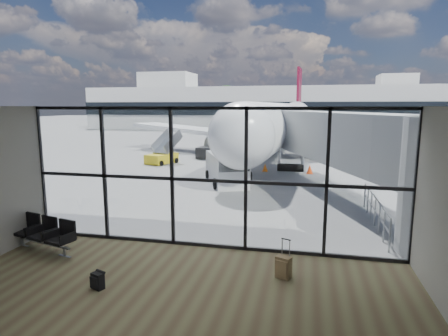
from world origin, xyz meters
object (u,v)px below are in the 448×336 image
at_px(airliner, 282,124).
at_px(suitcase, 283,267).
at_px(backpack, 97,281).
at_px(belt_loader, 209,151).
at_px(seating_row, 46,232).
at_px(service_van, 227,169).
at_px(mobile_stairs, 162,157).

bearing_deg(airliner, suitcase, -82.20).
distance_m(backpack, belt_loader, 24.19).
bearing_deg(belt_loader, airliner, 36.43).
height_order(backpack, belt_loader, belt_loader).
height_order(seating_row, backpack, seating_row).
height_order(airliner, service_van, airliner).
height_order(suitcase, service_van, service_van).
distance_m(seating_row, airliner, 26.38).
height_order(suitcase, airliner, airliner).
bearing_deg(seating_row, airliner, 92.30).
xyz_separation_m(suitcase, belt_loader, (-8.00, 22.33, 0.26)).
bearing_deg(seating_row, backpack, -19.10).
xyz_separation_m(backpack, belt_loader, (-3.54, 23.93, 0.35)).
relative_size(airliner, service_van, 8.29).
bearing_deg(service_van, backpack, -116.35).
xyz_separation_m(suitcase, airliner, (-1.87, 26.09, 2.56)).
height_order(seating_row, mobile_stairs, mobile_stairs).
bearing_deg(suitcase, backpack, -137.67).
height_order(seating_row, service_van, service_van).
xyz_separation_m(seating_row, mobile_stairs, (-3.23, 17.75, -0.07)).
bearing_deg(service_van, suitcase, -95.10).
xyz_separation_m(backpack, airliner, (2.59, 27.68, 2.65)).
relative_size(airliner, belt_loader, 9.57).
height_order(suitcase, belt_loader, belt_loader).
xyz_separation_m(airliner, service_van, (-2.13, -14.61, -1.97)).
distance_m(suitcase, mobile_stairs, 21.08).
bearing_deg(suitcase, airliner, 116.76).
distance_m(airliner, service_van, 14.90).
bearing_deg(suitcase, service_van, 131.90).
distance_m(airliner, mobile_stairs, 12.09).
bearing_deg(mobile_stairs, airliner, 60.65).
height_order(airliner, mobile_stairs, airliner).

